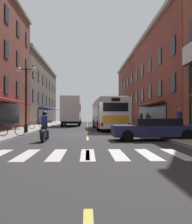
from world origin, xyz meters
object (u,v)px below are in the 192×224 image
(box_truck, at_px, (72,111))
(motorcycle_rider, at_px, (45,128))
(billboard_sign, at_px, (190,65))
(sedan_mid, at_px, (76,120))
(transit_bus, at_px, (107,114))
(street_lamp_twin, at_px, (26,96))
(bicycle_mid, at_px, (12,130))
(sedan_near, at_px, (154,129))
(pedestrian_far, at_px, (141,120))
(pedestrian_near, at_px, (148,120))
(bicycle_near, at_px, (37,125))
(pedestrian_mid, at_px, (125,118))
(pedestrian_rear, at_px, (179,121))

(box_truck, distance_m, motorcycle_rider, 20.91)
(billboard_sign, xyz_separation_m, sedan_mid, (-9.11, 29.55, -4.18))
(billboard_sign, height_order, transit_bus, billboard_sign)
(billboard_sign, xyz_separation_m, street_lamp_twin, (-11.66, 1.98, -2.01))
(bicycle_mid, bearing_deg, transit_bus, 56.27)
(bicycle_mid, relative_size, street_lamp_twin, 0.35)
(transit_bus, distance_m, sedan_near, 11.93)
(pedestrian_far, bearing_deg, pedestrian_near, 176.58)
(sedan_mid, xyz_separation_m, bicycle_near, (-2.80, -21.99, -0.19))
(motorcycle_rider, xyz_separation_m, pedestrian_near, (8.29, 10.60, 0.29))
(billboard_sign, bearing_deg, pedestrian_near, 98.50)
(transit_bus, relative_size, pedestrian_far, 7.43)
(sedan_near, relative_size, pedestrian_near, 2.90)
(billboard_sign, xyz_separation_m, pedestrian_mid, (-1.83, 17.95, -3.80))
(transit_bus, bearing_deg, bicycle_mid, -123.73)
(transit_bus, bearing_deg, sedan_near, -81.69)
(billboard_sign, xyz_separation_m, pedestrian_rear, (-1.07, -0.83, -3.83))
(box_truck, bearing_deg, bicycle_mid, -97.70)
(billboard_sign, xyz_separation_m, pedestrian_near, (-1.12, 7.50, -3.88))
(box_truck, xyz_separation_m, bicycle_mid, (-2.55, -18.89, -1.51))
(box_truck, bearing_deg, street_lamp_twin, -98.69)
(pedestrian_rear, bearing_deg, box_truck, 171.70)
(pedestrian_rear, bearing_deg, bicycle_mid, -120.49)
(bicycle_near, bearing_deg, billboard_sign, -32.39)
(box_truck, distance_m, pedestrian_near, 13.14)
(street_lamp_twin, bearing_deg, pedestrian_rear, -14.86)
(sedan_near, relative_size, pedestrian_mid, 2.60)
(motorcycle_rider, bearing_deg, bicycle_near, 103.21)
(motorcycle_rider, relative_size, pedestrian_far, 1.28)
(pedestrian_mid, bearing_deg, motorcycle_rider, -21.55)
(motorcycle_rider, bearing_deg, pedestrian_rear, 15.21)
(bicycle_near, relative_size, pedestrian_mid, 0.94)
(sedan_mid, bearing_deg, sedan_near, -79.65)
(pedestrian_mid, relative_size, pedestrian_far, 1.12)
(pedestrian_far, bearing_deg, bicycle_mid, 119.01)
(motorcycle_rider, bearing_deg, bicycle_mid, 140.32)
(pedestrian_far, bearing_deg, box_truck, 26.39)
(pedestrian_near, height_order, pedestrian_far, pedestrian_near)
(bicycle_mid, xyz_separation_m, street_lamp_twin, (0.14, 3.10, 2.37))
(bicycle_mid, xyz_separation_m, pedestrian_rear, (10.73, 0.29, 0.55))
(box_truck, xyz_separation_m, motorcycle_rider, (-0.17, -20.87, -1.30))
(transit_bus, distance_m, pedestrian_far, 3.58)
(transit_bus, xyz_separation_m, pedestrian_far, (3.52, -0.14, -0.65))
(bicycle_mid, bearing_deg, pedestrian_near, 38.91)
(transit_bus, relative_size, pedestrian_mid, 6.61)
(sedan_mid, relative_size, pedestrian_far, 2.80)
(motorcycle_rider, bearing_deg, pedestrian_mid, 70.18)
(transit_bus, height_order, motorcycle_rider, transit_bus)
(pedestrian_near, bearing_deg, pedestrian_far, 7.10)
(pedestrian_near, bearing_deg, sedan_mid, 15.17)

